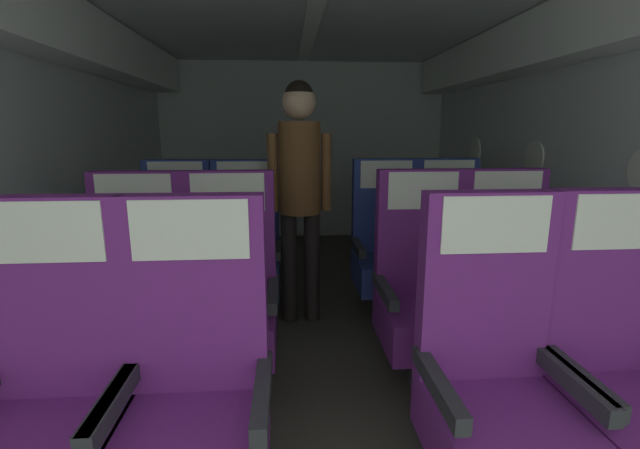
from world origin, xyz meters
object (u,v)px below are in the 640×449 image
at_px(seat_b_left_aisle, 230,299).
at_px(seat_c_left_window, 178,254).
at_px(seat_b_right_aisle, 506,291).
at_px(seat_c_right_window, 387,250).
at_px(seat_b_left_window, 138,301).
at_px(seat_a_right_aisle, 621,376).
at_px(seat_b_right_window, 423,294).
at_px(seat_a_left_aisle, 195,398).
at_px(seat_a_left_window, 50,404).
at_px(seat_c_right_aisle, 448,249).
at_px(seat_c_left_aisle, 246,253).
at_px(flight_attendant, 300,177).
at_px(seat_a_right_window, 494,384).

height_order(seat_b_left_aisle, seat_c_left_window, same).
bearing_deg(seat_b_right_aisle, seat_c_right_window, 119.00).
bearing_deg(seat_c_left_window, seat_b_left_window, -89.62).
distance_m(seat_a_right_aisle, seat_b_right_window, 0.96).
xyz_separation_m(seat_a_left_aisle, seat_b_left_aisle, (0.01, 0.86, 0.00)).
height_order(seat_a_left_window, seat_a_right_aisle, same).
bearing_deg(seat_b_right_aisle, seat_c_right_aisle, 90.07).
height_order(seat_b_left_window, seat_c_left_aisle, same).
bearing_deg(seat_c_left_aisle, flight_attendant, -15.11).
height_order(seat_c_left_window, seat_c_right_window, same).
bearing_deg(flight_attendant, seat_b_right_window, 121.83).
bearing_deg(seat_b_left_aisle, seat_a_left_aisle, -90.54).
xyz_separation_m(seat_a_left_aisle, seat_c_right_window, (1.04, 1.72, 0.00)).
height_order(seat_b_left_aisle, seat_b_right_window, same).
xyz_separation_m(seat_b_left_window, seat_b_left_aisle, (0.48, -0.00, 0.00)).
bearing_deg(seat_c_right_aisle, seat_b_right_aisle, -89.93).
distance_m(seat_a_left_aisle, seat_b_left_aisle, 0.86).
xyz_separation_m(seat_b_right_aisle, seat_b_right_window, (-0.47, -0.01, 0.00)).
relative_size(seat_a_right_aisle, seat_c_right_aisle, 1.00).
bearing_deg(seat_b_left_window, seat_b_right_window, -0.27).
xyz_separation_m(seat_a_right_window, seat_c_right_aisle, (0.49, 1.73, 0.00)).
bearing_deg(seat_c_left_aisle, seat_a_right_aisle, -48.63).
height_order(seat_b_right_aisle, seat_c_right_window, same).
relative_size(seat_a_right_aisle, seat_c_left_aisle, 1.00).
height_order(seat_c_left_aisle, seat_c_right_window, same).
height_order(seat_b_right_window, seat_c_right_window, same).
bearing_deg(seat_a_left_window, seat_a_right_aisle, 0.45).
height_order(seat_a_left_window, seat_c_left_aisle, same).
relative_size(seat_a_right_aisle, seat_b_left_window, 1.00).
bearing_deg(seat_b_right_aisle, seat_b_right_window, -179.18).
bearing_deg(seat_b_left_aisle, seat_a_left_window, -118.66).
xyz_separation_m(seat_a_right_aisle, seat_b_right_window, (-0.47, 0.84, 0.00)).
bearing_deg(seat_c_right_window, seat_a_left_window, -131.12).
xyz_separation_m(seat_a_left_window, seat_a_left_aisle, (0.46, -0.00, 0.00)).
bearing_deg(seat_c_left_window, seat_b_right_window, -30.14).
bearing_deg(seat_a_left_aisle, seat_b_right_window, 39.43).
xyz_separation_m(seat_a_left_window, seat_c_left_aisle, (0.47, 1.72, 0.00)).
relative_size(seat_b_left_window, seat_c_left_window, 1.00).
distance_m(seat_a_left_window, seat_b_left_aisle, 0.98).
bearing_deg(seat_a_right_aisle, seat_c_right_aisle, 89.93).
bearing_deg(seat_a_right_aisle, seat_a_left_aisle, -179.37).
distance_m(seat_a_left_aisle, seat_c_left_window, 1.80).
height_order(seat_c_left_aisle, seat_c_right_aisle, same).
distance_m(seat_a_left_window, seat_c_right_aisle, 2.63).
height_order(seat_a_right_aisle, seat_b_left_aisle, same).
bearing_deg(seat_c_right_window, flight_attendant, -170.46).
height_order(seat_a_left_window, seat_a_right_window, same).
height_order(seat_b_left_aisle, flight_attendant, flight_attendant).
bearing_deg(seat_b_right_aisle, seat_a_left_aisle, -150.29).
bearing_deg(seat_c_left_aisle, seat_a_left_window, -105.41).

